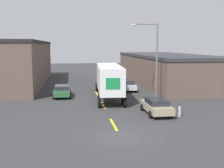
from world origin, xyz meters
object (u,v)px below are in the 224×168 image
object	(u,v)px
parked_car_right_far	(127,85)
parked_car_left_far	(62,91)
semi_truck	(108,78)
street_lamp	(154,55)
fire_hydrant	(180,111)
parked_car_right_near	(156,106)

from	to	relation	value
parked_car_right_far	parked_car_left_far	size ratio (longest dim) A/B	1.00
semi_truck	parked_car_right_far	size ratio (longest dim) A/B	2.93
parked_car_left_far	street_lamp	world-z (taller)	street_lamp
fire_hydrant	parked_car_left_far	bearing A→B (deg)	133.14
parked_car_right_near	parked_car_left_far	bearing A→B (deg)	131.12
semi_truck	fire_hydrant	bearing A→B (deg)	-60.33
semi_truck	fire_hydrant	world-z (taller)	semi_truck
parked_car_right_near	fire_hydrant	world-z (taller)	parked_car_right_near
parked_car_right_near	semi_truck	bearing A→B (deg)	109.65
parked_car_right_near	street_lamp	size ratio (longest dim) A/B	0.53
parked_car_left_far	fire_hydrant	size ratio (longest dim) A/B	5.09
parked_car_right_far	parked_car_left_far	world-z (taller)	same
street_lamp	semi_truck	bearing A→B (deg)	161.81
semi_truck	street_lamp	distance (m)	5.89
semi_truck	fire_hydrant	size ratio (longest dim) A/B	14.92
semi_truck	parked_car_right_far	bearing A→B (deg)	58.99
semi_truck	parked_car_left_far	distance (m)	5.74
parked_car_left_far	street_lamp	xyz separation A→B (m)	(10.40, -2.63, 4.26)
parked_car_right_near	street_lamp	xyz separation A→B (m)	(1.82, 7.19, 4.26)
parked_car_right_near	parked_car_left_far	size ratio (longest dim) A/B	1.00
parked_car_left_far	fire_hydrant	bearing A→B (deg)	-46.86
street_lamp	parked_car_right_far	bearing A→B (deg)	106.40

